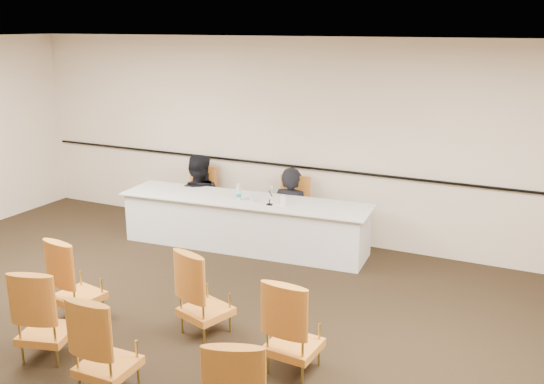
{
  "coord_description": "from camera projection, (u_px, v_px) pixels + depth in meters",
  "views": [
    {
      "loc": [
        3.3,
        -4.18,
        3.18
      ],
      "look_at": [
        0.01,
        2.6,
        1.07
      ],
      "focal_mm": 40.0,
      "sensor_mm": 36.0,
      "label": 1
    }
  ],
  "objects": [
    {
      "name": "floor",
      "position": [
        154.0,
        363.0,
        5.87
      ],
      "size": [
        10.0,
        10.0,
        0.0
      ],
      "primitive_type": "plane",
      "color": "black",
      "rests_on": "ground"
    },
    {
      "name": "ceiling",
      "position": [
        135.0,
        45.0,
        5.06
      ],
      "size": [
        10.0,
        10.0,
        0.0
      ],
      "primitive_type": "plane",
      "rotation": [
        3.14,
        0.0,
        0.0
      ],
      "color": "white",
      "rests_on": "ground"
    },
    {
      "name": "wall_back",
      "position": [
        313.0,
        141.0,
        8.93
      ],
      "size": [
        10.0,
        0.04,
        3.0
      ],
      "primitive_type": "cube",
      "color": "beige",
      "rests_on": "ground"
    },
    {
      "name": "wall_rail",
      "position": [
        311.0,
        168.0,
        9.0
      ],
      "size": [
        9.8,
        0.04,
        0.03
      ],
      "primitive_type": "cube",
      "color": "black",
      "rests_on": "wall_back"
    },
    {
      "name": "panel_table",
      "position": [
        244.0,
        223.0,
        8.81
      ],
      "size": [
        3.75,
        1.15,
        0.74
      ],
      "primitive_type": null,
      "rotation": [
        0.0,
        0.0,
        0.08
      ],
      "color": "white",
      "rests_on": "ground"
    },
    {
      "name": "panelist_main",
      "position": [
        291.0,
        222.0,
        9.15
      ],
      "size": [
        0.63,
        0.42,
        1.71
      ],
      "primitive_type": "imported",
      "rotation": [
        0.0,
        0.0,
        3.17
      ],
      "color": "black",
      "rests_on": "ground"
    },
    {
      "name": "panelist_main_chair",
      "position": [
        291.0,
        210.0,
        9.1
      ],
      "size": [
        0.54,
        0.54,
        0.95
      ],
      "primitive_type": null,
      "rotation": [
        0.0,
        0.0,
        0.08
      ],
      "color": "#C27B22",
      "rests_on": "ground"
    },
    {
      "name": "panelist_second",
      "position": [
        198.0,
        206.0,
        9.68
      ],
      "size": [
        0.97,
        0.85,
        1.7
      ],
      "primitive_type": "imported",
      "rotation": [
        0.0,
        0.0,
        3.42
      ],
      "color": "black",
      "rests_on": "ground"
    },
    {
      "name": "panelist_second_chair",
      "position": [
        198.0,
        199.0,
        9.65
      ],
      "size": [
        0.54,
        0.54,
        0.95
      ],
      "primitive_type": null,
      "rotation": [
        0.0,
        0.0,
        0.08
      ],
      "color": "#C27B22",
      "rests_on": "ground"
    },
    {
      "name": "papers",
      "position": [
        276.0,
        203.0,
        8.51
      ],
      "size": [
        0.37,
        0.35,
        0.0
      ],
      "primitive_type": "cube",
      "rotation": [
        0.0,
        0.0,
        0.6
      ],
      "color": "white",
      "rests_on": "panel_table"
    },
    {
      "name": "microphone",
      "position": [
        269.0,
        196.0,
        8.38
      ],
      "size": [
        0.12,
        0.19,
        0.25
      ],
      "primitive_type": null,
      "rotation": [
        0.0,
        0.0,
        0.22
      ],
      "color": "black",
      "rests_on": "panel_table"
    },
    {
      "name": "water_bottle",
      "position": [
        239.0,
        192.0,
        8.63
      ],
      "size": [
        0.09,
        0.09,
        0.24
      ],
      "primitive_type": null,
      "rotation": [
        0.0,
        0.0,
        -0.3
      ],
      "color": "teal",
      "rests_on": "panel_table"
    },
    {
      "name": "drinking_glass",
      "position": [
        252.0,
        198.0,
        8.56
      ],
      "size": [
        0.08,
        0.08,
        0.1
      ],
      "primitive_type": "cylinder",
      "rotation": [
        0.0,
        0.0,
        0.26
      ],
      "color": "silver",
      "rests_on": "panel_table"
    },
    {
      "name": "coffee_cup",
      "position": [
        283.0,
        201.0,
        8.4
      ],
      "size": [
        0.11,
        0.11,
        0.13
      ],
      "primitive_type": "cylinder",
      "rotation": [
        0.0,
        0.0,
        0.46
      ],
      "color": "white",
      "rests_on": "panel_table"
    },
    {
      "name": "aud_chair_front_left",
      "position": [
        77.0,
        278.0,
        6.66
      ],
      "size": [
        0.57,
        0.57,
        0.95
      ],
      "primitive_type": null,
      "rotation": [
        0.0,
        0.0,
        -0.16
      ],
      "color": "#C27B22",
      "rests_on": "ground"
    },
    {
      "name": "aud_chair_front_mid",
      "position": [
        205.0,
        291.0,
        6.33
      ],
      "size": [
        0.63,
        0.63,
        0.95
      ],
      "primitive_type": null,
      "rotation": [
        0.0,
        0.0,
        -0.31
      ],
      "color": "#C27B22",
      "rests_on": "ground"
    },
    {
      "name": "aud_chair_front_right",
      "position": [
        294.0,
        325.0,
        5.63
      ],
      "size": [
        0.53,
        0.53,
        0.95
      ],
      "primitive_type": null,
      "rotation": [
        0.0,
        0.0,
        -0.06
      ],
      "color": "#C27B22",
      "rests_on": "ground"
    },
    {
      "name": "aud_chair_back_left",
      "position": [
        46.0,
        312.0,
        5.87
      ],
      "size": [
        0.62,
        0.62,
        0.95
      ],
      "primitive_type": null,
      "rotation": [
        0.0,
        0.0,
        0.29
      ],
      "color": "#C27B22",
      "rests_on": "ground"
    },
    {
      "name": "aud_chair_back_mid",
      "position": [
        107.0,
        343.0,
        5.3
      ],
      "size": [
        0.51,
        0.51,
        0.95
      ],
      "primitive_type": null,
      "rotation": [
        0.0,
        0.0,
        0.02
      ],
      "color": "#C27B22",
      "rests_on": "ground"
    }
  ]
}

